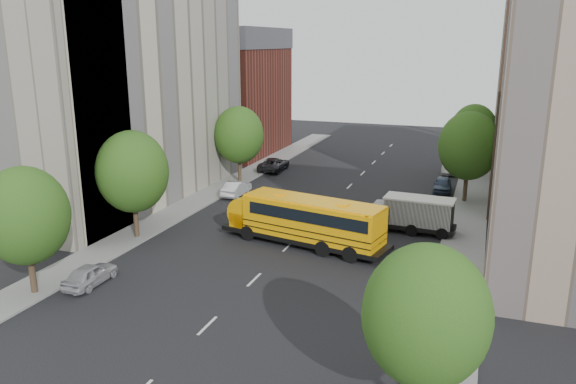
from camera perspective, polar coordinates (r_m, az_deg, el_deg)
The scene contains 22 objects.
ground at distance 41.18m, azimuth 0.94°, elevation -4.65°, with size 120.00×120.00×0.00m, color black.
sidewalk_left at distance 50.06m, azimuth -9.72°, elevation -1.19°, with size 3.00×80.00×0.12m, color slate.
sidewalk_right at distance 43.93m, azimuth 17.51°, elevation -4.01°, with size 3.00×80.00×0.12m, color slate.
lane_markings at distance 50.29m, azimuth 4.64°, elevation -1.01°, with size 0.15×64.00×0.01m, color silver.
building_left_cream at distance 52.62m, azimuth -15.95°, elevation 10.26°, with size 10.00×26.00×20.00m, color #BDB298.
building_left_redbrick at distance 71.91m, azimuth -5.46°, elevation 9.10°, with size 10.00×15.00×13.00m, color maroon.
building_left_near at distance 44.68m, azimuth -23.64°, elevation 6.89°, with size 10.00×7.00×17.00m, color beige.
building_right_far at distance 57.16m, azimuth 25.57°, elevation 8.71°, with size 10.00×22.00×18.00m, color beige.
building_right_sidewall at distance 46.27m, azimuth 26.76°, elevation 7.41°, with size 10.10×0.30×18.00m, color brown.
street_tree_0 at distance 33.96m, azimuth -25.16°, elevation -2.21°, with size 4.80×4.80×7.41m.
street_tree_1 at distance 41.25m, azimuth -15.52°, elevation 2.00°, with size 5.12×5.12×7.90m.
street_tree_2 at distance 56.61m, azimuth -5.02°, elevation 5.80°, with size 4.99×4.99×7.71m.
street_tree_3 at distance 20.99m, azimuth 13.85°, elevation -12.12°, with size 4.61×4.61×7.11m.
street_tree_4 at distance 51.47m, azimuth 17.90°, elevation 4.48°, with size 5.25×5.25×8.10m.
street_tree_5 at distance 63.37m, azimuth 18.35°, elevation 5.97°, with size 4.86×4.86×7.51m.
school_bus at distance 39.18m, azimuth 1.49°, elevation -2.69°, with size 12.66×5.20×3.49m.
safari_truck at distance 42.99m, azimuth 12.58°, elevation -2.15°, with size 6.47×2.72×2.71m.
parked_car_0 at distance 35.28m, azimuth -19.46°, elevation -7.89°, with size 1.54×3.82×1.30m, color #B1AFB6.
parked_car_1 at distance 52.31m, azimuth -5.28°, elevation 0.37°, with size 1.44×4.13×1.36m, color silver.
parked_car_2 at distance 62.26m, azimuth -1.45°, elevation 2.85°, with size 2.39×5.19×1.44m, color black.
parked_car_4 at distance 55.47m, azimuth 15.42°, elevation 0.74°, with size 1.62×4.03×1.37m, color #303E55.
parked_car_5 at distance 63.27m, azimuth 16.03°, elevation 2.41°, with size 1.41×4.04×1.33m, color #999894.
Camera 1 is at (12.52, -36.69, 13.89)m, focal length 35.00 mm.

